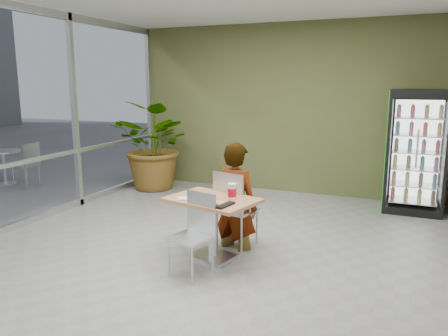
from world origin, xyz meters
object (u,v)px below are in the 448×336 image
(soda_cup, at_px, (232,192))
(dining_table, at_px, (212,216))
(chair_near, at_px, (196,227))
(potted_plant, at_px, (156,145))
(beverage_fridge, at_px, (416,152))
(cafeteria_tray, at_px, (214,203))
(chair_far, at_px, (233,203))
(seated_woman, at_px, (236,206))

(soda_cup, bearing_deg, dining_table, -165.68)
(chair_near, relative_size, potted_plant, 0.52)
(beverage_fridge, bearing_deg, cafeteria_tray, -122.65)
(soda_cup, xyz_separation_m, beverage_fridge, (2.01, 3.01, 0.16))
(cafeteria_tray, relative_size, beverage_fridge, 0.20)
(chair_far, distance_m, cafeteria_tray, 0.67)
(chair_near, height_order, potted_plant, potted_plant)
(soda_cup, distance_m, beverage_fridge, 3.62)
(dining_table, distance_m, soda_cup, 0.38)
(chair_far, distance_m, chair_near, 0.87)
(soda_cup, height_order, beverage_fridge, beverage_fridge)
(chair_far, xyz_separation_m, seated_woman, (0.02, 0.05, -0.05))
(chair_near, height_order, seated_woman, seated_woman)
(chair_far, relative_size, chair_near, 1.10)
(potted_plant, bearing_deg, dining_table, -48.72)
(dining_table, bearing_deg, chair_near, -90.95)
(chair_near, bearing_deg, chair_far, 97.85)
(dining_table, relative_size, beverage_fridge, 0.58)
(dining_table, distance_m, beverage_fridge, 3.82)
(seated_woman, relative_size, soda_cup, 8.93)
(chair_near, relative_size, cafeteria_tray, 2.30)
(beverage_fridge, bearing_deg, seated_woman, -129.24)
(soda_cup, distance_m, cafeteria_tray, 0.31)
(dining_table, bearing_deg, seated_woman, 76.69)
(potted_plant, bearing_deg, chair_near, -52.83)
(seated_woman, distance_m, beverage_fridge, 3.38)
(seated_woman, bearing_deg, dining_table, 88.77)
(soda_cup, bearing_deg, cafeteria_tray, -111.55)
(chair_far, distance_m, seated_woman, 0.08)
(chair_far, bearing_deg, beverage_fridge, -117.11)
(cafeteria_tray, height_order, beverage_fridge, beverage_fridge)
(chair_near, bearing_deg, dining_table, 103.45)
(cafeteria_tray, bearing_deg, potted_plant, 130.47)
(chair_near, height_order, cafeteria_tray, chair_near)
(chair_near, bearing_deg, soda_cup, 78.80)
(dining_table, xyz_separation_m, soda_cup, (0.23, 0.06, 0.30))
(cafeteria_tray, bearing_deg, seated_woman, 90.40)
(dining_table, xyz_separation_m, seated_woman, (0.11, 0.48, -0.00))
(chair_far, height_order, cafeteria_tray, chair_far)
(soda_cup, xyz_separation_m, cafeteria_tray, (-0.11, -0.28, -0.08))
(chair_far, height_order, soda_cup, chair_far)
(dining_table, xyz_separation_m, chair_near, (-0.01, -0.43, -0.00))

